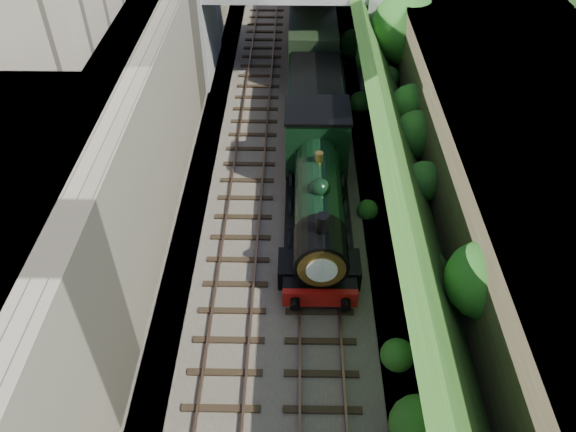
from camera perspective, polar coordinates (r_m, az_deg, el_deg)
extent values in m
cube|color=#473F38|center=(32.84, 0.37, 11.55)|extent=(10.00, 90.00, 0.20)
cube|color=#756B56|center=(31.81, -10.01, 16.78)|extent=(1.00, 90.00, 7.00)
cube|color=#262628|center=(32.63, -16.32, 16.42)|extent=(6.00, 90.00, 7.00)
cube|color=#262628|center=(32.77, 17.90, 15.47)|extent=(8.00, 90.00, 6.25)
cube|color=#1E4714|center=(31.98, 9.72, 15.36)|extent=(4.02, 90.00, 6.36)
sphere|color=#194C14|center=(17.78, 13.07, -19.97)|extent=(1.73, 1.73, 1.73)
sphere|color=#194C14|center=(17.41, 19.38, -6.19)|extent=(2.38, 2.38, 2.38)
sphere|color=#194C14|center=(19.68, 13.77, -5.58)|extent=(1.63, 1.63, 1.63)
sphere|color=#194C14|center=(22.13, 13.70, 3.46)|extent=(1.57, 1.57, 1.57)
sphere|color=#194C14|center=(24.32, 13.01, 8.04)|extent=(2.06, 2.06, 2.06)
sphere|color=#194C14|center=(26.06, 12.45, 10.81)|extent=(2.01, 2.01, 2.01)
sphere|color=#194C14|center=(29.95, 10.12, 13.68)|extent=(1.22, 1.22, 1.22)
sphere|color=#194C14|center=(32.94, 8.89, 15.63)|extent=(2.25, 2.25, 2.25)
sphere|color=#194C14|center=(33.98, 9.82, 18.11)|extent=(2.38, 2.38, 2.38)
sphere|color=#194C14|center=(37.53, 6.69, 16.97)|extent=(1.86, 1.86, 1.86)
sphere|color=#194C14|center=(45.57, 5.51, 21.01)|extent=(1.68, 1.68, 1.68)
cube|color=black|center=(32.85, -3.20, 11.77)|extent=(2.50, 90.00, 0.07)
cube|color=brown|center=(32.86, -4.48, 11.90)|extent=(0.08, 90.00, 0.14)
cube|color=brown|center=(32.76, -1.92, 11.91)|extent=(0.08, 90.00, 0.14)
cube|color=black|center=(32.78, 2.51, 11.73)|extent=(2.50, 90.00, 0.07)
cube|color=brown|center=(32.73, 1.23, 11.89)|extent=(0.08, 90.00, 0.14)
cube|color=brown|center=(32.77, 3.80, 11.85)|extent=(0.08, 90.00, 0.14)
cube|color=gray|center=(35.68, -8.89, 18.54)|extent=(1.40, 6.40, 5.70)
cube|color=gray|center=(35.56, 9.33, 18.41)|extent=(2.40, 6.40, 5.70)
cylinder|color=black|center=(31.65, 11.25, 13.86)|extent=(0.30, 0.30, 4.40)
sphere|color=#194C14|center=(30.57, 11.91, 18.17)|extent=(3.60, 3.60, 3.60)
sphere|color=#194C14|center=(31.61, 12.48, 17.68)|extent=(2.40, 2.40, 2.40)
cube|color=black|center=(23.51, 2.98, -1.37)|extent=(2.40, 8.40, 0.60)
cube|color=black|center=(23.89, 2.97, 1.22)|extent=(2.70, 10.00, 0.35)
cube|color=maroon|center=(20.34, 3.28, -8.30)|extent=(2.70, 0.25, 0.70)
cylinder|color=black|center=(22.45, 3.13, 2.44)|extent=(1.90, 5.60, 1.90)
cylinder|color=black|center=(19.99, 3.36, -3.52)|extent=(1.96, 1.80, 1.96)
cylinder|color=white|center=(19.31, 3.44, -5.57)|extent=(1.10, 0.05, 1.10)
cylinder|color=black|center=(19.17, 3.50, -0.97)|extent=(0.44, 0.44, 0.90)
sphere|color=black|center=(21.05, 3.29, 2.85)|extent=(0.76, 0.76, 0.76)
cylinder|color=#A57F33|center=(22.42, 3.18, 5.91)|extent=(0.32, 0.32, 0.50)
cube|color=black|center=(25.27, 2.94, 7.85)|extent=(2.75, 2.40, 2.80)
cube|color=black|center=(24.50, 3.06, 10.67)|extent=(2.85, 2.50, 0.15)
cube|color=black|center=(21.40, -0.20, -5.38)|extent=(0.60, 1.40, 0.90)
cube|color=black|center=(21.51, 6.51, -5.43)|extent=(0.60, 1.40, 0.90)
cube|color=black|center=(30.07, 2.62, 9.22)|extent=(2.30, 6.00, 0.50)
cube|color=black|center=(29.94, 2.63, 9.63)|extent=(2.60, 6.00, 0.50)
cube|color=black|center=(29.33, 2.71, 11.62)|extent=(2.70, 6.00, 2.40)
cube|color=black|center=(28.73, 2.79, 13.79)|extent=(2.50, 5.60, 0.20)
cube|color=black|center=(41.31, 2.29, 18.51)|extent=(2.30, 17.00, 0.40)
cube|color=black|center=(41.21, 2.30, 18.83)|extent=(2.50, 17.00, 0.50)
cube|color=black|center=(40.66, 2.36, 20.78)|extent=(2.80, 18.00, 2.70)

